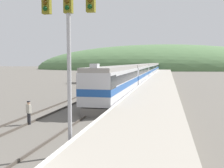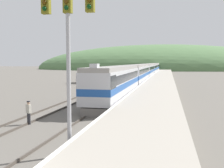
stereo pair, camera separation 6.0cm
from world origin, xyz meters
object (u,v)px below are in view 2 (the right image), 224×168
at_px(carriage_third, 147,70).
at_px(carriage_fourth, 152,68).
at_px(track_worker, 29,111).
at_px(carriage_fifth, 155,67).
at_px(carriage_second, 138,74).
at_px(express_train_lead_car, 116,82).
at_px(signal_mast_main, 68,29).

relative_size(carriage_third, carriage_fourth, 1.00).
distance_m(carriage_fourth, track_worker, 80.91).
bearing_deg(track_worker, carriage_fifth, 87.77).
xyz_separation_m(carriage_second, carriage_fourth, (0.00, 46.14, 0.00)).
relative_size(carriage_third, track_worker, 12.79).
xyz_separation_m(express_train_lead_car, carriage_fifth, (0.00, 91.20, -0.01)).
distance_m(carriage_second, carriage_fifth, 69.21).
bearing_deg(carriage_second, carriage_third, 90.00).
height_order(carriage_fourth, carriage_fifth, same).
height_order(carriage_second, signal_mast_main, signal_mast_main).
relative_size(carriage_third, carriage_fifth, 1.00).
xyz_separation_m(express_train_lead_car, carriage_second, (0.00, 21.99, -0.01)).
bearing_deg(signal_mast_main, express_train_lead_car, 94.09).
bearing_deg(express_train_lead_car, carriage_fifth, 90.00).
relative_size(express_train_lead_car, carriage_second, 0.88).
height_order(carriage_third, carriage_fifth, same).
bearing_deg(carriage_fourth, signal_mast_main, -89.14).
distance_m(express_train_lead_car, signal_mast_main, 18.62).
distance_m(carriage_fourth, carriage_fifth, 23.07).
bearing_deg(signal_mast_main, carriage_fourth, 90.86).
xyz_separation_m(express_train_lead_car, signal_mast_main, (1.30, -18.15, 3.91)).
bearing_deg(carriage_fifth, carriage_third, -90.00).
height_order(carriage_third, signal_mast_main, signal_mast_main).
relative_size(carriage_second, carriage_fifth, 1.00).
xyz_separation_m(carriage_third, track_worker, (-4.04, -57.73, -1.24)).
xyz_separation_m(express_train_lead_car, carriage_fourth, (0.00, 68.13, -0.01)).
distance_m(express_train_lead_car, carriage_fourth, 68.13).
height_order(carriage_fifth, track_worker, carriage_fifth).
xyz_separation_m(carriage_fifth, track_worker, (-4.04, -103.87, -1.24)).
distance_m(carriage_fourth, signal_mast_main, 86.39).
distance_m(carriage_second, carriage_fourth, 46.14).
distance_m(carriage_third, track_worker, 57.88).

